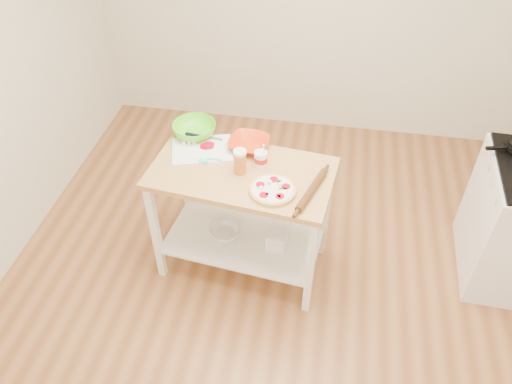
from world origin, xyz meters
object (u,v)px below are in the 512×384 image
at_px(orange_bowl, 249,144).
at_px(yogurt_tub, 261,159).
at_px(spatula, 209,160).
at_px(shelf_glass_bowl, 225,232).
at_px(pizza, 273,190).
at_px(shelf_bin, 277,240).
at_px(green_bowl, 194,130).
at_px(prep_island, 242,199).
at_px(beer_pint, 240,162).
at_px(rolling_pin, 312,190).
at_px(cutting_board, 202,149).
at_px(knife, 199,136).

distance_m(orange_bowl, yogurt_tub, 0.20).
relative_size(spatula, shelf_glass_bowl, 0.67).
relative_size(pizza, shelf_bin, 2.20).
xyz_separation_m(pizza, shelf_glass_bowl, (-0.36, 0.17, -0.62)).
bearing_deg(green_bowl, prep_island, -39.26).
distance_m(prep_island, beer_pint, 0.34).
xyz_separation_m(spatula, green_bowl, (-0.17, 0.27, 0.03)).
distance_m(orange_bowl, rolling_pin, 0.60).
bearing_deg(prep_island, rolling_pin, -16.18).
distance_m(cutting_board, green_bowl, 0.18).
xyz_separation_m(cutting_board, shelf_bin, (0.56, -0.20, -0.58)).
bearing_deg(pizza, spatula, 154.35).
relative_size(prep_island, spatula, 8.26).
distance_m(beer_pint, yogurt_tub, 0.15).
relative_size(cutting_board, beer_pint, 2.78).
bearing_deg(cutting_board, pizza, -48.80).
xyz_separation_m(orange_bowl, shelf_glass_bowl, (-0.13, -0.24, -0.64)).
relative_size(cutting_board, rolling_pin, 1.17).
xyz_separation_m(green_bowl, rolling_pin, (0.86, -0.46, -0.02)).
bearing_deg(knife, prep_island, -31.24).
height_order(green_bowl, beer_pint, beer_pint).
bearing_deg(pizza, orange_bowl, 118.60).
bearing_deg(shelf_bin, pizza, -99.38).
bearing_deg(pizza, green_bowl, 141.94).
height_order(green_bowl, yogurt_tub, yogurt_tub).
bearing_deg(shelf_glass_bowl, beer_pint, -9.36).
bearing_deg(rolling_pin, shelf_glass_bowl, 166.62).
height_order(yogurt_tub, shelf_bin, yogurt_tub).
relative_size(spatula, shelf_bin, 1.14).
xyz_separation_m(cutting_board, beer_pint, (0.30, -0.19, 0.08)).
height_order(cutting_board, rolling_pin, rolling_pin).
relative_size(pizza, beer_pint, 1.72).
relative_size(knife, beer_pint, 1.61).
xyz_separation_m(beer_pint, yogurt_tub, (0.12, 0.09, -0.03)).
distance_m(pizza, spatula, 0.50).
distance_m(prep_island, spatula, 0.35).
bearing_deg(yogurt_tub, rolling_pin, -31.21).
distance_m(pizza, green_bowl, 0.79).
xyz_separation_m(orange_bowl, beer_pint, (-0.01, -0.26, 0.05)).
height_order(spatula, shelf_glass_bowl, spatula).
bearing_deg(cutting_board, spatula, -71.69).
bearing_deg(beer_pint, prep_island, 67.65).
height_order(green_bowl, shelf_bin, green_bowl).
distance_m(cutting_board, rolling_pin, 0.83).
bearing_deg(green_bowl, yogurt_tub, -25.91).
bearing_deg(knife, shelf_glass_bowl, -43.56).
distance_m(pizza, rolling_pin, 0.24).
distance_m(prep_island, rolling_pin, 0.55).
relative_size(pizza, green_bowl, 0.97).
relative_size(green_bowl, shelf_bin, 2.28).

